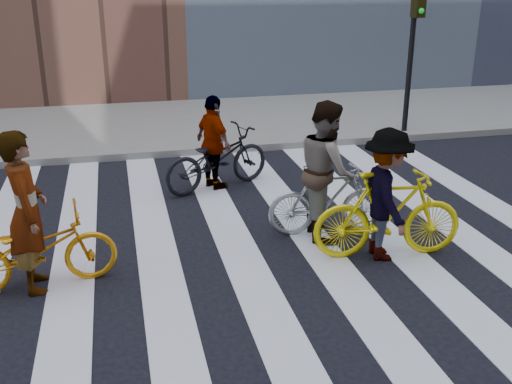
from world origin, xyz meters
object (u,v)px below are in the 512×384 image
object	(u,v)px
bike_yellow_left	(37,250)
rider_right	(386,195)
bike_yellow_right	(388,215)
traffic_signal	(414,36)
bike_silver_mid	(328,200)
rider_left	(27,212)
rider_rear	(214,143)
rider_mid	(326,170)
bike_dark_rear	(217,159)

from	to	relation	value
bike_yellow_left	rider_right	bearing A→B (deg)	-99.72
bike_yellow_right	rider_right	xyz separation A→B (m)	(-0.05, 0.00, 0.28)
traffic_signal	bike_silver_mid	distance (m)	6.11
bike_yellow_left	bike_yellow_right	size ratio (longest dim) A/B	0.93
rider_left	rider_right	bearing A→B (deg)	-99.69
bike_silver_mid	rider_left	distance (m)	4.07
bike_silver_mid	bike_yellow_right	distance (m)	1.03
bike_yellow_left	rider_left	size ratio (longest dim) A/B	0.95
traffic_signal	rider_rear	world-z (taller)	traffic_signal
rider_right	rider_rear	xyz separation A→B (m)	(-1.74, 3.18, -0.06)
bike_yellow_left	bike_yellow_right	distance (m)	4.46
bike_yellow_right	rider_rear	world-z (taller)	rider_rear
bike_silver_mid	rider_left	world-z (taller)	rider_left
rider_mid	rider_right	bearing A→B (deg)	-144.54
rider_left	rider_right	size ratio (longest dim) A/B	1.11
rider_right	rider_rear	size ratio (longest dim) A/B	1.07
bike_silver_mid	bike_yellow_right	xyz separation A→B (m)	(0.51, -0.88, 0.07)
rider_left	bike_dark_rear	bearing A→B (deg)	-49.88
bike_silver_mid	rider_left	bearing A→B (deg)	104.98
traffic_signal	rider_left	xyz separation A→B (m)	(-7.55, -5.32, -1.29)
traffic_signal	bike_yellow_left	world-z (taller)	traffic_signal
bike_dark_rear	rider_left	world-z (taller)	rider_left
bike_dark_rear	rider_mid	world-z (taller)	rider_mid
bike_silver_mid	bike_yellow_right	bearing A→B (deg)	-144.54
bike_silver_mid	rider_mid	size ratio (longest dim) A/B	0.89
bike_yellow_left	rider_rear	xyz separation A→B (m)	(2.66, 2.98, 0.34)
bike_dark_rear	rider_rear	xyz separation A→B (m)	(-0.05, 0.00, 0.29)
bike_yellow_right	rider_right	world-z (taller)	rider_right
rider_rear	rider_left	bearing A→B (deg)	115.04
rider_left	rider_rear	xyz separation A→B (m)	(2.71, 2.98, -0.16)
rider_mid	rider_rear	distance (m)	2.61
bike_silver_mid	bike_yellow_right	size ratio (longest dim) A/B	0.88
bike_yellow_left	rider_left	xyz separation A→B (m)	(-0.05, 0.00, 0.49)
bike_silver_mid	bike_dark_rear	world-z (taller)	bike_dark_rear
rider_rear	rider_mid	bearing A→B (deg)	-174.52
rider_mid	traffic_signal	bearing A→B (deg)	-32.71
rider_left	rider_rear	size ratio (longest dim) A/B	1.19
bike_silver_mid	rider_left	xyz separation A→B (m)	(-3.98, -0.68, 0.46)
bike_yellow_right	bike_dark_rear	bearing A→B (deg)	35.63
bike_silver_mid	bike_dark_rear	distance (m)	2.60
traffic_signal	rider_mid	size ratio (longest dim) A/B	1.68
bike_yellow_right	rider_right	size ratio (longest dim) A/B	1.13
bike_yellow_right	rider_mid	world-z (taller)	rider_mid
rider_left	traffic_signal	bearing A→B (deg)	-61.94
bike_dark_rear	rider_left	bearing A→B (deg)	114.52
bike_dark_rear	rider_right	size ratio (longest dim) A/B	1.16
bike_yellow_left	rider_rear	distance (m)	4.00
rider_left	rider_rear	bearing A→B (deg)	-49.36
bike_dark_rear	rider_mid	size ratio (longest dim) A/B	1.04
rider_right	bike_yellow_right	bearing A→B (deg)	-83.12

